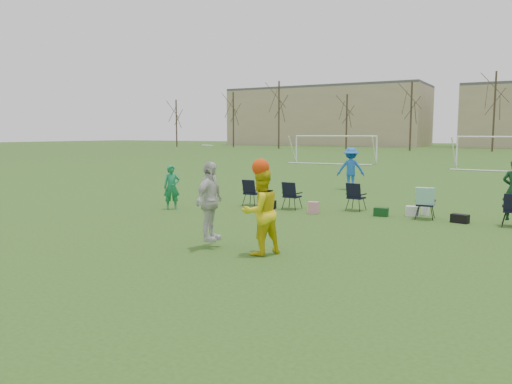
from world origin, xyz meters
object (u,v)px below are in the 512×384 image
Objects in this scene: center_contest at (239,206)px; goal_mid at (511,144)px; fielder_blue at (351,169)px; fielder_green_near at (172,187)px; goal_left at (335,141)px.

goal_mid is at bearing 82.30° from center_contest.
center_contest is (1.89, -13.34, 0.04)m from fielder_blue.
center_contest is (5.35, -4.25, 0.26)m from fielder_green_near.
goal_mid is (14.00, -2.00, 0.00)m from goal_left.
goal_left reaches higher than center_contest.
goal_left is (-7.96, 19.31, 0.93)m from fielder_blue.
fielder_green_near is 0.21× the size of goal_mid.
fielder_green_near is 28.08m from goal_mid.
fielder_green_near is at bearing -86.00° from goal_left.
fielder_blue is at bearing 27.49° from fielder_green_near.
fielder_green_near is 28.78m from goal_left.
fielder_blue is at bearing -72.59° from goal_left.
center_contest is at bearing 77.25° from fielder_blue.
fielder_green_near is 0.64× the size of center_contest.
goal_mid is at bearing 28.57° from fielder_green_near.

